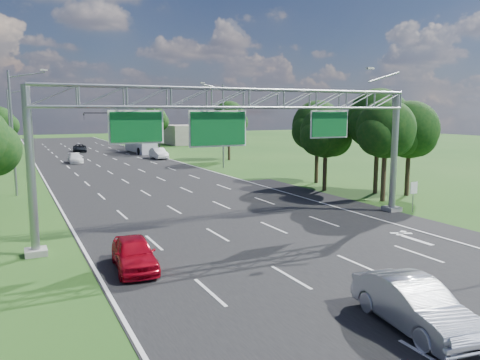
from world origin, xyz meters
TOP-DOWN VIEW (x-y plane):
  - ground at (0.00, 30.00)m, footprint 220.00×220.00m
  - road at (0.00, 30.00)m, footprint 18.00×180.00m
  - road_flare at (10.20, 14.00)m, footprint 3.00×30.00m
  - sign_gantry at (0.33, 12.00)m, footprint 23.50×1.00m
  - regulatory_sign at (12.40, 10.98)m, footprint 0.60×0.08m
  - traffic_signal at (7.48, 65.00)m, footprint 12.21×0.24m
  - streetlight_l_near at (-11.30, 30.00)m, footprint 2.97×0.22m
  - streetlight_l_far at (-11.30, 65.00)m, footprint 2.97×0.22m
  - streetlight_r_mid at (11.30, 40.00)m, footprint 2.97×0.22m
  - tree_cluster_right at (14.80, 19.19)m, footprint 9.91×14.60m
  - tree_verge_rd at (16.08, 48.04)m, footprint 5.76×4.80m
  - tree_verge_re at (14.08, 78.04)m, footprint 5.76×4.80m
  - building_right at (24.00, 82.00)m, footprint 12.00×9.00m
  - red_coupe at (-7.29, 7.92)m, footprint 2.06×4.30m
  - silver_sedan at (-0.77, -1.52)m, footprint 2.29×4.91m
  - car_queue_a at (-3.91, 53.93)m, footprint 1.90×4.39m
  - car_queue_b at (-1.00, 71.55)m, footprint 2.71×4.94m
  - car_queue_d at (7.68, 54.40)m, footprint 1.70×4.76m
  - box_truck at (8.00, 65.59)m, footprint 3.40×9.70m

SIDE VIEW (x-z plane):
  - ground at x=0.00m, z-range 0.00..0.00m
  - road at x=0.00m, z-range -0.01..0.01m
  - road_flare at x=10.20m, z-range -0.01..0.01m
  - car_queue_a at x=-3.91m, z-range 0.00..1.26m
  - car_queue_b at x=-1.00m, z-range 0.00..1.31m
  - red_coupe at x=-7.29m, z-range 0.00..1.42m
  - silver_sedan at x=-0.77m, z-range 0.00..1.56m
  - car_queue_d at x=7.68m, z-range 0.00..1.56m
  - regulatory_sign at x=12.40m, z-range 0.46..2.56m
  - box_truck at x=8.00m, z-range -0.07..3.52m
  - building_right at x=24.00m, z-range 0.00..4.00m
  - traffic_signal at x=7.48m, z-range 1.67..8.67m
  - tree_verge_re at x=14.08m, z-range 1.28..9.12m
  - tree_cluster_right at x=14.80m, z-range 0.97..9.65m
  - streetlight_l_near at x=-11.30m, z-range 0.50..10.66m
  - streetlight_l_far at x=-11.30m, z-range 0.50..10.66m
  - streetlight_r_mid at x=11.30m, z-range 0.50..10.66m
  - tree_verge_rd at x=16.08m, z-range 1.49..9.77m
  - sign_gantry at x=0.33m, z-range 2.11..11.67m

